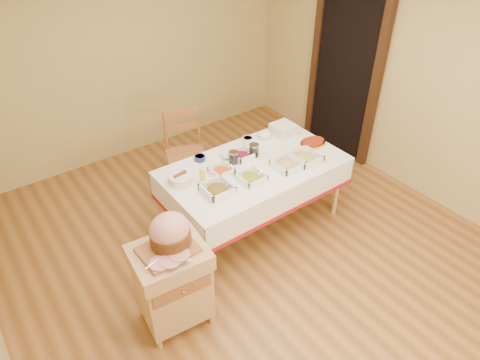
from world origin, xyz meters
The scene contains 23 objects.
room_shell centered at (0.00, 0.00, 1.30)m, with size 5.00×5.00×5.00m.
doorway centered at (2.20, 0.90, 1.11)m, with size 0.09×1.10×2.20m.
dining_table centered at (0.30, 0.30, 0.60)m, with size 1.82×1.02×0.76m.
butcher_cart centered at (-0.99, -0.30, 0.46)m, with size 0.61×0.53×0.81m.
dining_chair centered at (0.06, 1.27, 0.51)m, with size 0.57×0.55×0.99m.
ham_on_board centered at (-0.94, -0.26, 0.93)m, with size 0.44×0.42×0.29m.
serving_dish_a centered at (-0.25, 0.14, 0.80)m, with size 0.27×0.26×0.11m.
serving_dish_b centered at (0.12, 0.11, 0.79)m, with size 0.23×0.23×0.09m.
serving_dish_c centered at (0.54, 0.07, 0.79)m, with size 0.26×0.26×0.11m.
serving_dish_d centered at (0.76, 0.06, 0.79)m, with size 0.28×0.28×0.11m.
serving_dish_e centered at (-0.04, 0.37, 0.79)m, with size 0.21×0.20×0.10m.
serving_dish_f centered at (0.28, 0.48, 0.79)m, with size 0.22×0.21×0.10m.
small_bowl_left centered at (-0.41, 0.58, 0.79)m, with size 0.12×0.12×0.05m.
small_bowl_mid centered at (-0.09, 0.70, 0.79)m, with size 0.11×0.11×0.05m.
small_bowl_right centered at (0.51, 0.69, 0.79)m, with size 0.12×0.12×0.06m.
bowl_white_imported centered at (0.17, 0.58, 0.78)m, with size 0.15×0.15×0.04m, color white.
bowl_small_imported centered at (0.73, 0.67, 0.78)m, with size 0.15×0.15×0.05m, color white.
preserve_jar_left centered at (0.16, 0.46, 0.82)m, with size 0.10×0.10×0.13m.
preserve_jar_right centered at (0.40, 0.44, 0.82)m, with size 0.11×0.11×0.13m.
mustard_bottle centered at (-0.26, 0.37, 0.83)m, with size 0.05×0.05×0.17m.
bread_basket centered at (-0.44, 0.47, 0.80)m, with size 0.23×0.23×0.10m.
plate_stack centered at (0.95, 0.61, 0.82)m, with size 0.24×0.24×0.12m.
brass_platter centered at (1.06, 0.25, 0.78)m, with size 0.31×0.22×0.04m.
Camera 1 is at (-1.92, -2.48, 3.13)m, focal length 32.00 mm.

